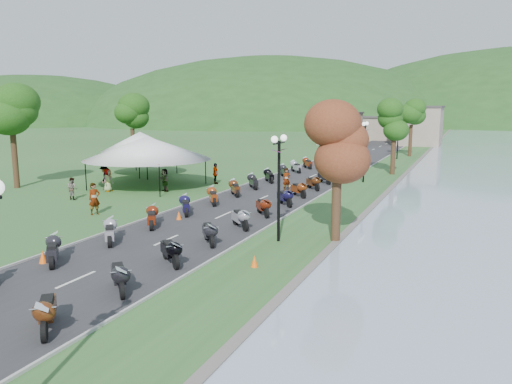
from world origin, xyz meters
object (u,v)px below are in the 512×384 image
at_px(vendor_tent_main, 148,162).
at_px(pedestrian_b, 73,199).
at_px(pedestrian_c, 105,189).
at_px(pedestrian_a, 95,215).

distance_m(vendor_tent_main, pedestrian_b, 7.03).
xyz_separation_m(pedestrian_b, pedestrian_c, (-0.72, 4.15, 0.00)).
height_order(pedestrian_a, pedestrian_c, pedestrian_a).
distance_m(pedestrian_b, pedestrian_c, 4.21).
distance_m(vendor_tent_main, pedestrian_a, 10.43).
height_order(pedestrian_a, pedestrian_b, pedestrian_a).
distance_m(pedestrian_a, pedestrian_b, 5.72).
bearing_deg(vendor_tent_main, pedestrian_a, -72.35).
distance_m(vendor_tent_main, pedestrian_c, 3.91).
bearing_deg(vendor_tent_main, pedestrian_c, -134.51).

